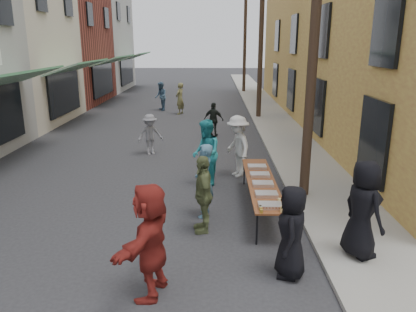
{
  "coord_description": "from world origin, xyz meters",
  "views": [
    {
      "loc": [
        1.84,
        -7.46,
        4.12
      ],
      "look_at": [
        1.68,
        2.51,
        1.3
      ],
      "focal_mm": 35.0,
      "sensor_mm": 36.0,
      "label": 1
    }
  ],
  "objects_px": {
    "guest_front_a": "(292,232)",
    "utility_pole_mid": "(261,34)",
    "utility_pole_far": "(245,37)",
    "guest_front_c": "(206,153)",
    "serving_table": "(261,183)",
    "catering_tray_sausage": "(270,205)",
    "server": "(363,209)",
    "utility_pole_near": "(315,25)"
  },
  "relations": [
    {
      "from": "utility_pole_near",
      "to": "guest_front_c",
      "type": "bearing_deg",
      "value": 161.13
    },
    {
      "from": "utility_pole_mid",
      "to": "serving_table",
      "type": "relative_size",
      "value": 2.25
    },
    {
      "from": "serving_table",
      "to": "catering_tray_sausage",
      "type": "xyz_separation_m",
      "value": [
        -0.0,
        -1.65,
        0.08
      ]
    },
    {
      "from": "utility_pole_near",
      "to": "utility_pole_far",
      "type": "xyz_separation_m",
      "value": [
        0.0,
        24.0,
        0.0
      ]
    },
    {
      "from": "server",
      "to": "serving_table",
      "type": "bearing_deg",
      "value": 11.97
    },
    {
      "from": "utility_pole_near",
      "to": "serving_table",
      "type": "bearing_deg",
      "value": -146.03
    },
    {
      "from": "guest_front_c",
      "to": "serving_table",
      "type": "bearing_deg",
      "value": 27.08
    },
    {
      "from": "utility_pole_near",
      "to": "catering_tray_sausage",
      "type": "xyz_separation_m",
      "value": [
        -1.27,
        -2.51,
        -3.71
      ]
    },
    {
      "from": "utility_pole_near",
      "to": "guest_front_c",
      "type": "xyz_separation_m",
      "value": [
        -2.7,
        0.92,
        -3.51
      ]
    },
    {
      "from": "utility_pole_far",
      "to": "catering_tray_sausage",
      "type": "xyz_separation_m",
      "value": [
        -1.27,
        -26.51,
        -3.71
      ]
    },
    {
      "from": "utility_pole_near",
      "to": "guest_front_c",
      "type": "relative_size",
      "value": 4.57
    },
    {
      "from": "utility_pole_mid",
      "to": "catering_tray_sausage",
      "type": "bearing_deg",
      "value": -95.01
    },
    {
      "from": "utility_pole_far",
      "to": "server",
      "type": "bearing_deg",
      "value": -89.24
    },
    {
      "from": "utility_pole_near",
      "to": "utility_pole_mid",
      "type": "relative_size",
      "value": 1.0
    },
    {
      "from": "utility_pole_near",
      "to": "guest_front_a",
      "type": "relative_size",
      "value": 5.23
    },
    {
      "from": "utility_pole_near",
      "to": "utility_pole_mid",
      "type": "height_order",
      "value": "same"
    },
    {
      "from": "catering_tray_sausage",
      "to": "serving_table",
      "type": "bearing_deg",
      "value": 90.0
    },
    {
      "from": "serving_table",
      "to": "guest_front_a",
      "type": "distance_m",
      "value": 3.04
    },
    {
      "from": "guest_front_a",
      "to": "server",
      "type": "distance_m",
      "value": 1.56
    },
    {
      "from": "utility_pole_near",
      "to": "guest_front_a",
      "type": "height_order",
      "value": "utility_pole_near"
    },
    {
      "from": "utility_pole_near",
      "to": "serving_table",
      "type": "xyz_separation_m",
      "value": [
        -1.27,
        -0.86,
        -3.79
      ]
    },
    {
      "from": "utility_pole_mid",
      "to": "serving_table",
      "type": "bearing_deg",
      "value": -95.65
    },
    {
      "from": "utility_pole_near",
      "to": "guest_front_a",
      "type": "xyz_separation_m",
      "value": [
        -1.08,
        -3.88,
        -3.64
      ]
    },
    {
      "from": "utility_pole_near",
      "to": "server",
      "type": "relative_size",
      "value": 4.68
    },
    {
      "from": "serving_table",
      "to": "server",
      "type": "distance_m",
      "value": 2.97
    },
    {
      "from": "guest_front_a",
      "to": "server",
      "type": "xyz_separation_m",
      "value": [
        1.44,
        0.58,
        0.2
      ]
    },
    {
      "from": "utility_pole_far",
      "to": "serving_table",
      "type": "bearing_deg",
      "value": -92.93
    },
    {
      "from": "guest_front_c",
      "to": "server",
      "type": "height_order",
      "value": "server"
    },
    {
      "from": "serving_table",
      "to": "guest_front_c",
      "type": "height_order",
      "value": "guest_front_c"
    },
    {
      "from": "serving_table",
      "to": "server",
      "type": "xyz_separation_m",
      "value": [
        1.63,
        -2.45,
        0.35
      ]
    },
    {
      "from": "utility_pole_mid",
      "to": "server",
      "type": "height_order",
      "value": "utility_pole_mid"
    },
    {
      "from": "server",
      "to": "utility_pole_far",
      "type": "bearing_deg",
      "value": -20.99
    },
    {
      "from": "utility_pole_mid",
      "to": "guest_front_c",
      "type": "height_order",
      "value": "utility_pole_mid"
    },
    {
      "from": "utility_pole_near",
      "to": "catering_tray_sausage",
      "type": "height_order",
      "value": "utility_pole_near"
    },
    {
      "from": "guest_front_a",
      "to": "utility_pole_mid",
      "type": "bearing_deg",
      "value": -173.17
    },
    {
      "from": "guest_front_a",
      "to": "utility_pole_near",
      "type": "bearing_deg",
      "value": 175.21
    },
    {
      "from": "utility_pole_mid",
      "to": "guest_front_a",
      "type": "height_order",
      "value": "utility_pole_mid"
    },
    {
      "from": "server",
      "to": "utility_pole_mid",
      "type": "bearing_deg",
      "value": -20.39
    },
    {
      "from": "utility_pole_mid",
      "to": "utility_pole_near",
      "type": "bearing_deg",
      "value": -90.0
    },
    {
      "from": "utility_pole_far",
      "to": "utility_pole_near",
      "type": "bearing_deg",
      "value": -90.0
    },
    {
      "from": "utility_pole_far",
      "to": "guest_front_c",
      "type": "relative_size",
      "value": 4.57
    },
    {
      "from": "guest_front_c",
      "to": "utility_pole_mid",
      "type": "bearing_deg",
      "value": 154.63
    }
  ]
}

